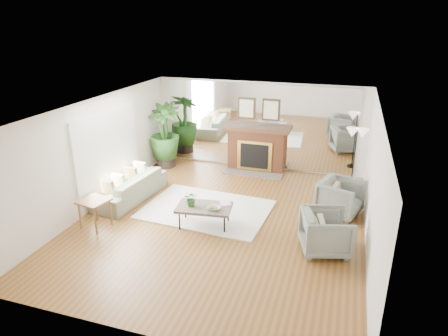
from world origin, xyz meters
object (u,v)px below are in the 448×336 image
(fireplace, at_px, (256,148))
(potted_ficus, at_px, (165,134))
(floor_lamp, at_px, (357,138))
(armchair_back, at_px, (340,197))
(armchair_front, at_px, (326,232))
(coffee_table, at_px, (204,208))
(side_table, at_px, (94,204))
(sofa, at_px, (130,187))

(fireplace, relative_size, potted_ficus, 1.09)
(fireplace, distance_m, floor_lamp, 2.85)
(armchair_back, bearing_deg, potted_ficus, 90.86)
(armchair_front, height_order, potted_ficus, potted_ficus)
(floor_lamp, bearing_deg, fireplace, 165.11)
(armchair_back, xyz_separation_m, armchair_front, (-0.19, -1.66, -0.00))
(fireplace, height_order, coffee_table, fireplace)
(fireplace, height_order, armchair_front, fireplace)
(floor_lamp, bearing_deg, potted_ficus, 178.01)
(side_table, distance_m, floor_lamp, 6.30)
(floor_lamp, bearing_deg, sofa, -157.19)
(potted_ficus, distance_m, floor_lamp, 5.28)
(sofa, bearing_deg, armchair_back, 104.16)
(fireplace, xyz_separation_m, floor_lamp, (2.66, -0.71, 0.74))
(armchair_front, bearing_deg, side_table, 79.83)
(sofa, distance_m, floor_lamp, 5.65)
(sofa, xyz_separation_m, potted_ficus, (-0.15, 2.33, 0.70))
(potted_ficus, bearing_deg, floor_lamp, -1.99)
(armchair_front, xyz_separation_m, side_table, (-4.68, -0.51, 0.12))
(fireplace, distance_m, potted_ficus, 2.68)
(armchair_back, height_order, potted_ficus, potted_ficus)
(armchair_front, bearing_deg, armchair_back, -22.79)
(armchair_front, xyz_separation_m, potted_ficus, (-4.85, 3.27, 0.60))
(armchair_back, bearing_deg, armchair_front, -167.81)
(armchair_back, relative_size, side_table, 1.38)
(sofa, height_order, armchair_back, armchair_back)
(armchair_front, bearing_deg, potted_ficus, 39.65)
(potted_ficus, bearing_deg, armchair_back, -17.73)
(armchair_front, bearing_deg, fireplace, 14.28)
(potted_ficus, bearing_deg, armchair_front, -33.96)
(coffee_table, xyz_separation_m, armchair_front, (2.52, -0.22, -0.02))
(coffee_table, height_order, sofa, sofa)
(fireplace, bearing_deg, armchair_back, -41.26)
(fireplace, bearing_deg, side_table, -119.50)
(fireplace, height_order, floor_lamp, fireplace)
(armchair_front, height_order, floor_lamp, floor_lamp)
(fireplace, bearing_deg, potted_ficus, -168.58)
(armchair_front, bearing_deg, sofa, 62.39)
(armchair_front, height_order, side_table, armchair_front)
(floor_lamp, bearing_deg, armchair_front, -97.70)
(fireplace, xyz_separation_m, sofa, (-2.45, -2.86, -0.35))
(armchair_front, relative_size, side_table, 1.38)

